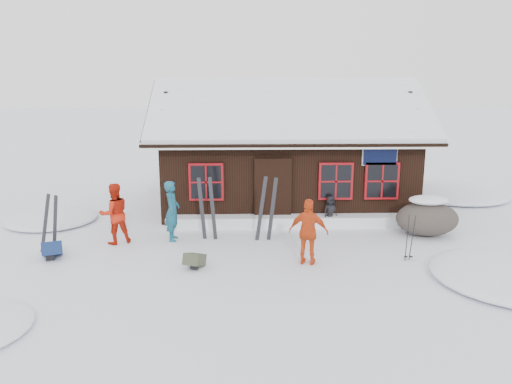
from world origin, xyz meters
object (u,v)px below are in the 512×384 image
(ski_pair_left, at_px, (50,224))
(backpack_blue, at_px, (52,251))
(skier_teal, at_px, (172,211))
(skier_orange_left, at_px, (114,214))
(skier_orange_right, at_px, (309,232))
(skier_crouched, at_px, (330,211))
(boulder, at_px, (427,217))
(ski_poles, at_px, (410,238))
(backpack_olive, at_px, (195,262))

(ski_pair_left, height_order, backpack_blue, ski_pair_left)
(skier_teal, relative_size, ski_pair_left, 1.06)
(skier_orange_left, height_order, skier_orange_right, skier_orange_left)
(skier_orange_right, bearing_deg, ski_pair_left, 6.66)
(skier_crouched, height_order, boulder, boulder)
(boulder, xyz_separation_m, ski_poles, (-1.15, -1.95, 0.03))
(skier_teal, bearing_deg, boulder, -88.68)
(ski_pair_left, relative_size, ski_poles, 1.33)
(skier_orange_right, bearing_deg, skier_teal, -12.74)
(skier_orange_left, bearing_deg, skier_crouched, 164.79)
(skier_teal, height_order, skier_orange_left, skier_teal)
(boulder, distance_m, backpack_blue, 10.14)
(skier_orange_right, height_order, ski_pair_left, skier_orange_right)
(backpack_olive, bearing_deg, skier_teal, 131.01)
(skier_teal, distance_m, skier_orange_right, 4.00)
(skier_teal, height_order, backpack_olive, skier_teal)
(skier_teal, relative_size, boulder, 0.95)
(skier_teal, height_order, ski_poles, skier_teal)
(skier_crouched, bearing_deg, skier_orange_right, -135.65)
(skier_teal, distance_m, skier_orange_left, 1.54)
(skier_orange_right, distance_m, backpack_blue, 6.39)
(skier_crouched, relative_size, ski_pair_left, 0.60)
(skier_teal, bearing_deg, backpack_olive, -159.99)
(skier_orange_left, relative_size, ski_poles, 1.40)
(ski_pair_left, bearing_deg, skier_orange_right, -2.31)
(skier_orange_left, relative_size, skier_crouched, 1.77)
(skier_orange_right, bearing_deg, boulder, -133.69)
(skier_teal, relative_size, backpack_blue, 2.71)
(skier_crouched, relative_size, boulder, 0.54)
(skier_orange_right, distance_m, boulder, 4.27)
(ski_pair_left, relative_size, backpack_olive, 3.10)
(boulder, height_order, ski_pair_left, ski_pair_left)
(skier_teal, xyz_separation_m, skier_orange_right, (3.50, -1.92, -0.03))
(backpack_blue, height_order, backpack_olive, backpack_blue)
(ski_pair_left, height_order, ski_poles, ski_pair_left)
(skier_teal, distance_m, ski_pair_left, 3.13)
(boulder, relative_size, ski_poles, 1.48)
(skier_orange_right, xyz_separation_m, skier_crouched, (1.06, 3.06, -0.34))
(boulder, distance_m, backpack_olive, 6.82)
(skier_orange_right, bearing_deg, ski_poles, -159.38)
(skier_orange_left, bearing_deg, ski_poles, 140.95)
(boulder, bearing_deg, skier_teal, -178.17)
(skier_orange_right, height_order, backpack_blue, skier_orange_right)
(skier_crouched, bearing_deg, boulder, -45.72)
(ski_pair_left, xyz_separation_m, backpack_blue, (0.18, -0.48, -0.58))
(skier_teal, xyz_separation_m, boulder, (7.18, 0.23, -0.31))
(skier_orange_left, xyz_separation_m, boulder, (8.70, 0.46, -0.31))
(skier_orange_right, xyz_separation_m, boulder, (3.68, 2.15, -0.29))
(ski_poles, height_order, backpack_blue, ski_poles)
(ski_poles, relative_size, backpack_olive, 2.33)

